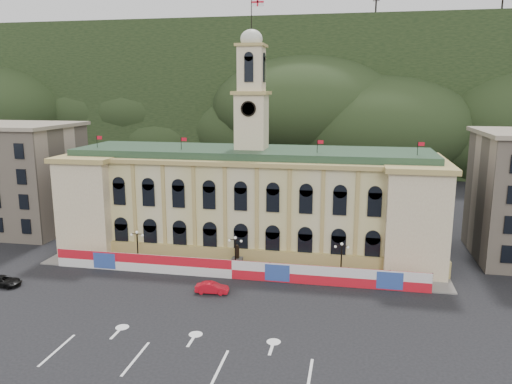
% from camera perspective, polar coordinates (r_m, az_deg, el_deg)
% --- Properties ---
extents(ground, '(260.00, 260.00, 0.00)m').
position_cam_1_polar(ground, '(53.27, -6.74, -15.60)').
color(ground, black).
rests_on(ground, ground).
extents(lane_markings, '(26.00, 10.00, 0.02)m').
position_cam_1_polar(lane_markings, '(49.12, -8.60, -18.17)').
color(lane_markings, white).
rests_on(lane_markings, ground).
extents(hill_ridge, '(230.00, 80.00, 64.00)m').
position_cam_1_polar(hill_ridge, '(167.70, 6.04, 9.96)').
color(hill_ridge, black).
rests_on(hill_ridge, ground).
extents(city_hall, '(56.20, 17.60, 37.10)m').
position_cam_1_polar(city_hall, '(75.94, -0.55, -0.87)').
color(city_hall, beige).
rests_on(city_hall, ground).
extents(side_building_left, '(21.00, 17.00, 18.60)m').
position_cam_1_polar(side_building_left, '(96.65, -25.96, 1.56)').
color(side_building_left, tan).
rests_on(side_building_left, ground).
extents(hoarding_fence, '(50.00, 0.44, 2.50)m').
position_cam_1_polar(hoarding_fence, '(66.03, -2.70, -8.81)').
color(hoarding_fence, red).
rests_on(hoarding_fence, ground).
extents(pavement, '(56.00, 5.50, 0.16)m').
position_cam_1_polar(pavement, '(68.89, -2.21, -8.96)').
color(pavement, slate).
rests_on(pavement, ground).
extents(statue, '(1.40, 1.40, 3.72)m').
position_cam_1_polar(statue, '(68.74, -2.17, -8.02)').
color(statue, '#595651').
rests_on(statue, ground).
extents(lamp_left, '(1.96, 0.44, 5.15)m').
position_cam_1_polar(lamp_left, '(71.62, -13.40, -5.93)').
color(lamp_left, black).
rests_on(lamp_left, ground).
extents(lamp_center, '(1.96, 0.44, 5.15)m').
position_cam_1_polar(lamp_center, '(67.20, -2.37, -6.79)').
color(lamp_center, black).
rests_on(lamp_center, ground).
extents(lamp_right, '(1.96, 0.44, 5.15)m').
position_cam_1_polar(lamp_right, '(65.53, 9.73, -7.44)').
color(lamp_right, black).
rests_on(lamp_right, ground).
extents(red_sedan, '(1.97, 4.24, 1.33)m').
position_cam_1_polar(red_sedan, '(61.90, -5.05, -10.86)').
color(red_sedan, red).
rests_on(red_sedan, ground).
extents(black_suv, '(2.40, 4.73, 1.28)m').
position_cam_1_polar(black_suv, '(71.30, -26.92, -9.06)').
color(black_suv, black).
rests_on(black_suv, ground).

